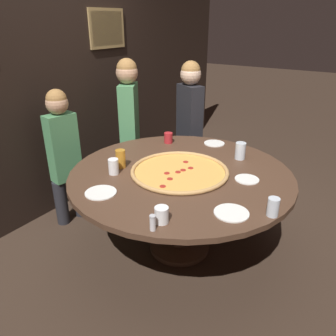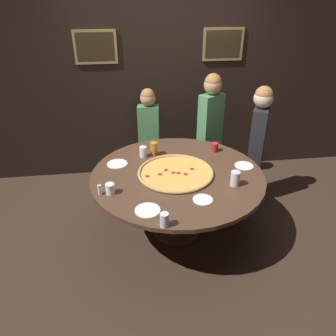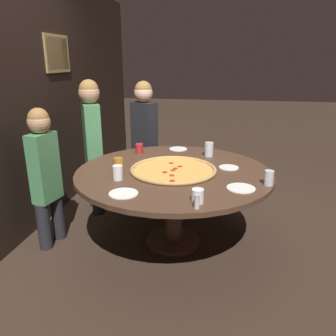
% 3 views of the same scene
% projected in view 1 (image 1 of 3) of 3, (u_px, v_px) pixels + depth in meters
% --- Properties ---
extents(ground_plane, '(24.00, 24.00, 0.00)m').
position_uv_depth(ground_plane, '(180.00, 247.00, 2.90)').
color(ground_plane, '#38281E').
extents(back_wall, '(6.40, 0.08, 2.60)m').
position_uv_depth(back_wall, '(49.00, 81.00, 3.10)').
color(back_wall, black).
rests_on(back_wall, ground_plane).
extents(dining_table, '(1.76, 1.76, 0.74)m').
position_uv_depth(dining_table, '(181.00, 184.00, 2.64)').
color(dining_table, '#4C3323').
rests_on(dining_table, ground_plane).
extents(giant_pizza, '(0.77, 0.77, 0.03)m').
position_uv_depth(giant_pizza, '(180.00, 171.00, 2.57)').
color(giant_pizza, '#E5A84C').
rests_on(giant_pizza, dining_table).
extents(drink_cup_by_shaker, '(0.07, 0.07, 0.12)m').
position_uv_depth(drink_cup_by_shaker, '(273.00, 207.00, 1.99)').
color(drink_cup_by_shaker, silver).
rests_on(drink_cup_by_shaker, dining_table).
extents(drink_cup_front_edge, '(0.09, 0.09, 0.10)m').
position_uv_depth(drink_cup_front_edge, '(162.00, 215.00, 1.93)').
color(drink_cup_front_edge, white).
rests_on(drink_cup_front_edge, dining_table).
extents(drink_cup_beside_pizza, '(0.08, 0.08, 0.12)m').
position_uv_depth(drink_cup_beside_pizza, '(114.00, 166.00, 2.54)').
color(drink_cup_beside_pizza, white).
rests_on(drink_cup_beside_pizza, dining_table).
extents(drink_cup_far_left, '(0.08, 0.08, 0.10)m').
position_uv_depth(drink_cup_far_left, '(168.00, 138.00, 3.18)').
color(drink_cup_far_left, '#B22328').
rests_on(drink_cup_far_left, dining_table).
extents(drink_cup_near_left, '(0.08, 0.08, 0.15)m').
position_uv_depth(drink_cup_near_left, '(121.00, 159.00, 2.64)').
color(drink_cup_near_left, '#BC7A23').
rests_on(drink_cup_near_left, dining_table).
extents(drink_cup_near_right, '(0.09, 0.09, 0.15)m').
position_uv_depth(drink_cup_near_right, '(240.00, 151.00, 2.80)').
color(drink_cup_near_right, silver).
rests_on(drink_cup_near_right, dining_table).
extents(white_plate_near_front, '(0.22, 0.22, 0.01)m').
position_uv_depth(white_plate_near_front, '(101.00, 193.00, 2.27)').
color(white_plate_near_front, white).
rests_on(white_plate_near_front, dining_table).
extents(white_plate_right_side, '(0.22, 0.22, 0.01)m').
position_uv_depth(white_plate_right_side, '(231.00, 213.00, 2.03)').
color(white_plate_right_side, white).
rests_on(white_plate_right_side, dining_table).
extents(white_plate_beside_cup, '(0.18, 0.18, 0.01)m').
position_uv_depth(white_plate_beside_cup, '(247.00, 179.00, 2.46)').
color(white_plate_beside_cup, white).
rests_on(white_plate_beside_cup, dining_table).
extents(white_plate_left_side, '(0.20, 0.20, 0.01)m').
position_uv_depth(white_plate_left_side, '(214.00, 143.00, 3.17)').
color(white_plate_left_side, white).
rests_on(white_plate_left_side, dining_table).
extents(condiment_shaker, '(0.04, 0.04, 0.10)m').
position_uv_depth(condiment_shaker, '(153.00, 223.00, 1.86)').
color(condiment_shaker, silver).
rests_on(condiment_shaker, dining_table).
extents(diner_far_right, '(0.28, 0.38, 1.46)m').
position_uv_depth(diner_far_right, '(189.00, 120.00, 3.61)').
color(diner_far_right, '#232328').
rests_on(diner_far_right, ground_plane).
extents(diner_far_left, '(0.34, 0.19, 1.30)m').
position_uv_depth(diner_far_left, '(64.00, 150.00, 3.02)').
color(diner_far_left, '#232328').
rests_on(diner_far_left, ground_plane).
extents(diner_centre_back, '(0.39, 0.30, 1.49)m').
position_uv_depth(diner_centre_back, '(129.00, 121.00, 3.50)').
color(diner_centre_back, '#232328').
rests_on(diner_centre_back, ground_plane).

